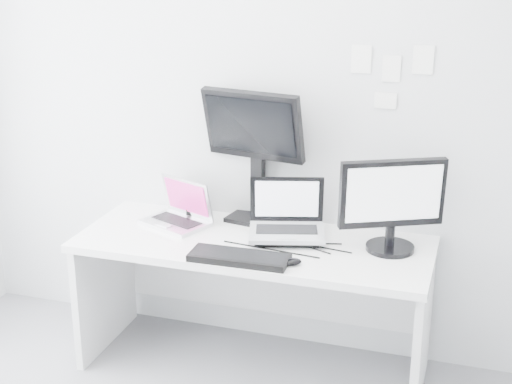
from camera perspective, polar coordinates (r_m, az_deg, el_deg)
back_wall at (r=3.94m, az=1.36°, el=6.51°), size 3.60×0.00×3.60m
desk at (r=3.96m, az=-0.19°, el=-8.62°), size 1.80×0.70×0.73m
macbook at (r=3.99m, az=-6.25°, el=-0.81°), size 0.41×0.36×0.25m
speaker at (r=4.10m, az=-4.60°, el=-0.83°), size 0.09×0.09×0.17m
dell_laptop at (r=3.76m, az=2.37°, el=-1.48°), size 0.44×0.39×0.31m
rear_monitor at (r=3.95m, az=-0.07°, el=2.84°), size 0.57×0.29×0.74m
samsung_monitor at (r=3.67m, az=10.35°, el=-0.92°), size 0.57×0.45×0.48m
keyboard at (r=3.57m, az=-1.29°, el=-5.01°), size 0.48×0.18×0.03m
mouse at (r=3.53m, az=2.68°, el=-5.32°), size 0.12×0.10×0.03m
wall_note_0 at (r=3.79m, az=8.02°, el=9.99°), size 0.10×0.00×0.14m
wall_note_1 at (r=3.77m, az=10.26°, el=9.23°), size 0.09×0.00×0.13m
wall_note_2 at (r=3.75m, az=12.61°, el=9.79°), size 0.10×0.00×0.14m
wall_note_3 at (r=3.80m, az=9.82°, el=6.87°), size 0.11×0.00×0.08m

